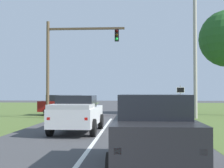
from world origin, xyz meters
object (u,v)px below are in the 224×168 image
object	(u,v)px
utility_pole_right	(195,58)
crossing_suv_far	(66,105)
keep_moving_sign	(181,97)
pickup_truck_lead	(77,113)
traffic_light	(67,55)
red_suv_near	(152,130)

from	to	relation	value
utility_pole_right	crossing_suv_far	bearing A→B (deg)	166.18
keep_moving_sign	utility_pole_right	bearing A→B (deg)	31.06
pickup_truck_lead	traffic_light	size ratio (longest dim) A/B	0.66
pickup_truck_lead	traffic_light	bearing A→B (deg)	104.94
pickup_truck_lead	utility_pole_right	world-z (taller)	utility_pole_right
traffic_light	red_suv_near	bearing A→B (deg)	-70.84
keep_moving_sign	traffic_light	bearing A→B (deg)	177.76
red_suv_near	utility_pole_right	size ratio (longest dim) A/B	0.51
red_suv_near	crossing_suv_far	xyz separation A→B (m)	(-6.12, 18.71, -0.09)
traffic_light	keep_moving_sign	bearing A→B (deg)	-2.24
red_suv_near	crossing_suv_far	size ratio (longest dim) A/B	1.00
red_suv_near	utility_pole_right	xyz separation A→B (m)	(4.42, 16.12, 3.62)
keep_moving_sign	crossing_suv_far	world-z (taller)	keep_moving_sign
red_suv_near	crossing_suv_far	bearing A→B (deg)	108.11
traffic_light	crossing_suv_far	size ratio (longest dim) A/B	1.59
traffic_light	keep_moving_sign	xyz separation A→B (m)	(8.63, -0.34, -3.26)
red_suv_near	pickup_truck_lead	size ratio (longest dim) A/B	0.96
keep_moving_sign	crossing_suv_far	size ratio (longest dim) A/B	0.53
keep_moving_sign	utility_pole_right	xyz separation A→B (m)	(1.25, 0.75, 3.03)
red_suv_near	keep_moving_sign	bearing A→B (deg)	78.34
traffic_light	crossing_suv_far	world-z (taller)	traffic_light
pickup_truck_lead	keep_moving_sign	world-z (taller)	keep_moving_sign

